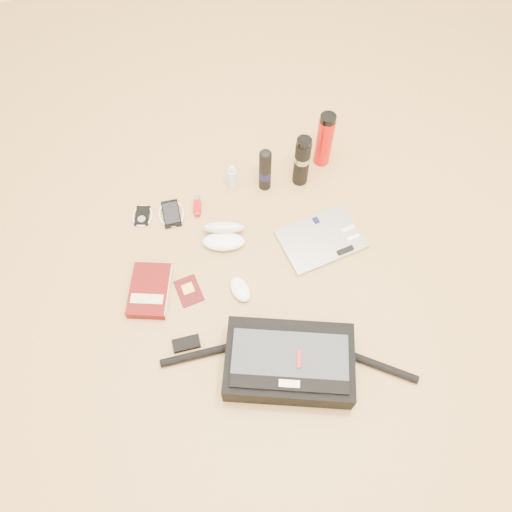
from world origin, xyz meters
The scene contains 14 objects.
ground centered at (0.00, 0.00, 0.00)m, with size 4.00×4.00×0.00m, color #AB8147.
messenger_bag centered at (-0.04, -0.28, 0.05)m, with size 0.77×0.41×0.12m.
laptop centered at (0.26, 0.13, 0.01)m, with size 0.31×0.23×0.03m.
book centered at (-0.39, 0.14, 0.02)m, with size 0.20×0.24×0.04m.
passport centered at (-0.27, 0.10, 0.00)m, with size 0.09×0.12×0.01m.
mouse centered at (-0.09, 0.03, 0.02)m, with size 0.07×0.11×0.03m.
sunglasses_case centered at (-0.08, 0.26, 0.03)m, with size 0.19×0.17×0.09m.
ipod centered at (-0.35, 0.46, 0.00)m, with size 0.10×0.10×0.01m.
phone centered at (-0.24, 0.43, 0.01)m, with size 0.11×0.13×0.01m.
inhaler centered at (-0.14, 0.43, 0.01)m, with size 0.04×0.09×0.02m.
spray_bottle centered at (0.03, 0.48, 0.05)m, with size 0.04×0.04×0.12m.
aerosol_can centered at (0.15, 0.44, 0.10)m, with size 0.06×0.06×0.20m.
thermos_black centered at (0.29, 0.42, 0.12)m, with size 0.06×0.06×0.23m.
thermos_red centered at (0.41, 0.49, 0.12)m, with size 0.08×0.08×0.25m.
Camera 1 is at (-0.29, -0.69, 1.59)m, focal length 35.00 mm.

